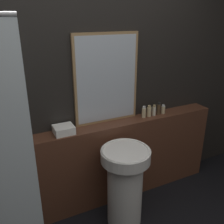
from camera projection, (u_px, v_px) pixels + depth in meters
name	position (u px, v px, depth m)	size (l,w,h in m)	color
wall_back	(97.00, 90.00, 2.52)	(8.00, 0.06, 2.50)	black
vanity_counter	(104.00, 164.00, 2.70)	(2.68, 0.21, 0.92)	#512D1E
pedestal_sink	(125.00, 183.00, 2.39)	(0.46, 0.46, 0.83)	white
mirror	(107.00, 79.00, 2.47)	(0.68, 0.03, 0.90)	#937047
towel_stack	(64.00, 130.00, 2.35)	(0.19, 0.17, 0.07)	white
shampoo_bottle	(144.00, 112.00, 2.71)	(0.04, 0.04, 0.13)	#C6B284
conditioner_bottle	(149.00, 111.00, 2.73)	(0.05, 0.05, 0.13)	#C6B284
lotion_bottle	(154.00, 111.00, 2.76)	(0.04, 0.04, 0.12)	beige
body_wash_bottle	(159.00, 109.00, 2.78)	(0.04, 0.04, 0.15)	#4C3823
hand_soap_bottle	(163.00, 110.00, 2.82)	(0.04, 0.04, 0.10)	#C6B284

